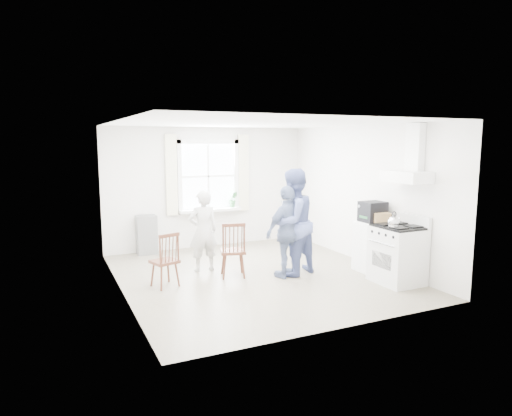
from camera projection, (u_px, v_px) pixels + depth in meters
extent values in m
cube|color=gray|center=(256.00, 276.00, 7.91)|extent=(4.62, 5.12, 0.02)
cube|color=silver|center=(208.00, 187.00, 9.97)|extent=(4.62, 0.04, 2.64)
cube|color=silver|center=(345.00, 226.00, 5.46)|extent=(4.62, 0.04, 2.64)
cube|color=silver|center=(118.00, 209.00, 6.77)|extent=(0.04, 5.12, 2.64)
cube|color=silver|center=(364.00, 194.00, 8.66)|extent=(0.04, 5.12, 2.64)
cube|color=white|center=(256.00, 122.00, 7.52)|extent=(4.62, 5.12, 0.02)
cube|color=white|center=(208.00, 176.00, 9.91)|extent=(1.20, 0.02, 1.40)
cube|color=white|center=(208.00, 142.00, 9.77)|extent=(1.38, 0.09, 0.09)
cube|color=white|center=(209.00, 210.00, 9.99)|extent=(1.38, 0.09, 0.09)
cube|color=white|center=(179.00, 177.00, 9.61)|extent=(0.09, 0.09, 1.58)
cube|color=white|center=(236.00, 175.00, 10.15)|extent=(0.09, 0.09, 1.58)
cube|color=white|center=(210.00, 210.00, 9.92)|extent=(1.38, 0.24, 0.06)
cube|color=#F9F4CD|center=(171.00, 175.00, 9.52)|extent=(0.24, 0.05, 1.70)
cube|color=#F9F4CD|center=(243.00, 173.00, 10.20)|extent=(0.24, 0.05, 1.70)
cube|color=white|center=(406.00, 177.00, 7.29)|extent=(0.45, 0.76, 0.18)
cube|color=white|center=(415.00, 147.00, 7.28)|extent=(0.14, 0.30, 0.76)
cube|color=gray|center=(147.00, 235.00, 9.35)|extent=(0.40, 0.30, 0.80)
cube|color=silver|center=(397.00, 255.00, 7.42)|extent=(0.65, 0.76, 0.92)
cube|color=black|center=(399.00, 227.00, 7.35)|extent=(0.61, 0.72, 0.03)
cube|color=silver|center=(413.00, 220.00, 7.47)|extent=(0.06, 0.76, 0.20)
cylinder|color=silver|center=(381.00, 243.00, 7.24)|extent=(0.02, 0.61, 0.02)
sphere|color=silver|center=(394.00, 222.00, 7.18)|extent=(0.19, 0.19, 0.19)
cylinder|color=silver|center=(394.00, 225.00, 7.19)|extent=(0.17, 0.17, 0.04)
torus|color=black|center=(394.00, 215.00, 7.16)|extent=(0.12, 0.04, 0.12)
cube|color=white|center=(373.00, 247.00, 8.08)|extent=(0.50, 0.55, 0.90)
cube|color=black|center=(372.00, 216.00, 8.01)|extent=(0.40, 0.36, 0.19)
cube|color=black|center=(373.00, 206.00, 7.98)|extent=(0.40, 0.36, 0.17)
cube|color=#A07E4D|center=(381.00, 218.00, 7.85)|extent=(0.34, 0.28, 0.18)
cube|color=#492417|center=(165.00, 262.00, 7.25)|extent=(0.47, 0.46, 0.05)
cube|color=#492417|center=(170.00, 248.00, 7.09)|extent=(0.36, 0.16, 0.49)
cylinder|color=#492417|center=(165.00, 275.00, 7.28)|extent=(0.03, 0.03, 0.39)
cube|color=#492417|center=(233.00, 251.00, 7.78)|extent=(0.50, 0.49, 0.05)
cube|color=#492417|center=(234.00, 238.00, 7.57)|extent=(0.39, 0.16, 0.53)
cylinder|color=#492417|center=(233.00, 264.00, 7.82)|extent=(0.04, 0.04, 0.42)
imported|color=silver|center=(203.00, 231.00, 8.08)|extent=(0.54, 0.54, 1.45)
imported|color=#4F5C93|center=(293.00, 222.00, 7.82)|extent=(1.15, 1.15, 1.84)
imported|color=navy|center=(288.00, 232.00, 7.71)|extent=(1.09, 1.09, 1.57)
imported|color=#2D6733|center=(233.00, 199.00, 10.09)|extent=(0.22, 0.22, 0.35)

